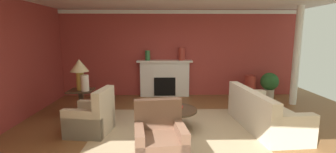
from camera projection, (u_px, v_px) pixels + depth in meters
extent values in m
plane|color=brown|center=(183.00, 133.00, 5.04)|extent=(9.76, 9.76, 0.00)
cube|color=#9E3833|center=(176.00, 53.00, 8.07)|extent=(8.10, 0.12, 2.83)
cube|color=#9E3833|center=(0.00, 64.00, 5.02)|extent=(0.12, 7.11, 2.83)
cube|color=white|center=(176.00, 12.00, 7.76)|extent=(8.10, 0.08, 0.12)
cube|color=tan|center=(174.00, 129.00, 5.25)|extent=(3.33, 2.73, 0.01)
cube|color=white|center=(165.00, 79.00, 8.00)|extent=(1.60, 0.25, 1.14)
cube|color=black|center=(165.00, 86.00, 8.02)|extent=(0.70, 0.26, 0.60)
cube|color=white|center=(165.00, 61.00, 7.87)|extent=(1.80, 0.35, 0.06)
cube|color=beige|center=(265.00, 118.00, 5.29)|extent=(1.06, 2.17, 0.45)
cube|color=beige|center=(251.00, 100.00, 5.18)|extent=(0.37, 2.11, 0.40)
cube|color=beige|center=(291.00, 131.00, 4.34)|extent=(0.91, 0.27, 0.62)
cube|color=beige|center=(247.00, 102.00, 6.20)|extent=(0.91, 0.27, 0.62)
cube|color=#C1B293|center=(90.00, 123.00, 5.00)|extent=(0.91, 0.91, 0.44)
cube|color=#C1B293|center=(104.00, 101.00, 4.88)|extent=(0.28, 0.82, 0.51)
cube|color=#C1B293|center=(97.00, 114.00, 5.31)|extent=(0.81, 0.26, 0.60)
cube|color=#C1B293|center=(82.00, 125.00, 4.67)|extent=(0.81, 0.26, 0.60)
cube|color=brown|center=(160.00, 148.00, 3.88)|extent=(0.90, 0.90, 0.44)
cube|color=brown|center=(158.00, 114.00, 4.11)|extent=(0.81, 0.26, 0.51)
cube|color=brown|center=(139.00, 145.00, 3.81)|extent=(0.24, 0.81, 0.60)
cube|color=brown|center=(180.00, 142.00, 3.91)|extent=(0.24, 0.81, 0.60)
cylinder|color=#3D2D1E|center=(174.00, 110.00, 5.18)|extent=(1.00, 1.00, 0.04)
cylinder|color=#3D2D1E|center=(174.00, 120.00, 5.22)|extent=(0.12, 0.12, 0.41)
cylinder|color=#3D2D1E|center=(174.00, 128.00, 5.25)|extent=(0.56, 0.56, 0.03)
cube|color=#3D2D1E|center=(81.00, 91.00, 5.88)|extent=(0.56, 0.56, 0.04)
cube|color=#3D2D1E|center=(82.00, 104.00, 5.94)|extent=(0.10, 0.10, 0.66)
cube|color=#3D2D1E|center=(82.00, 117.00, 5.99)|extent=(0.45, 0.45, 0.04)
cylinder|color=#B28E38|center=(80.00, 81.00, 5.84)|extent=(0.18, 0.18, 0.45)
cone|color=#C6B284|center=(79.00, 65.00, 5.78)|extent=(0.44, 0.44, 0.30)
cylinder|color=beige|center=(85.00, 83.00, 5.73)|extent=(0.18, 0.18, 0.38)
cylinder|color=#9E3328|center=(182.00, 54.00, 7.82)|extent=(0.20, 0.20, 0.41)
cylinder|color=#33703D|center=(148.00, 55.00, 7.80)|extent=(0.16, 0.16, 0.32)
cylinder|color=#9E3328|center=(250.00, 87.00, 7.79)|extent=(0.34, 0.34, 0.73)
cube|color=maroon|center=(178.00, 107.00, 5.23)|extent=(0.25, 0.23, 0.04)
cylinder|color=#BCB29E|center=(269.00, 94.00, 7.78)|extent=(0.32, 0.32, 0.30)
sphere|color=#28602D|center=(269.00, 81.00, 7.71)|extent=(0.56, 0.56, 0.56)
cylinder|color=white|center=(297.00, 56.00, 6.93)|extent=(0.20, 0.20, 2.83)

